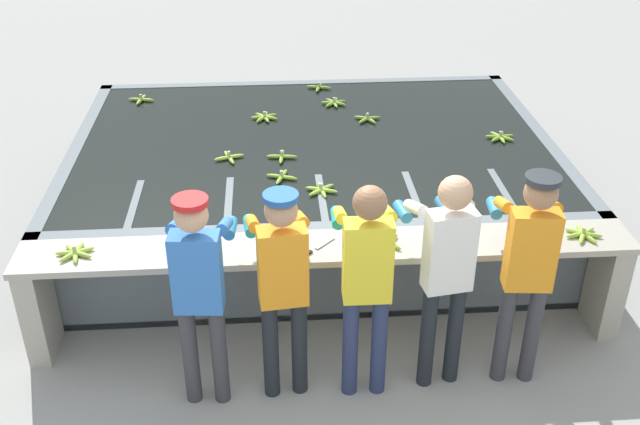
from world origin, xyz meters
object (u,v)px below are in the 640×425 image
(worker_4, at_px, (528,260))
(banana_bunch_floating_2, at_px, (321,190))
(knife_0, at_px, (313,250))
(banana_bunch_floating_7, at_px, (282,177))
(banana_bunch_ledge_0, at_px, (75,253))
(worker_0, at_px, (199,282))
(worker_1, at_px, (282,276))
(banana_bunch_floating_1, at_px, (282,156))
(worker_2, at_px, (367,273))
(banana_bunch_floating_0, at_px, (500,137))
(banana_bunch_ledge_2, at_px, (583,234))
(worker_3, at_px, (446,263))
(banana_bunch_floating_8, at_px, (141,99))
(banana_bunch_floating_9, at_px, (229,157))
(banana_bunch_floating_6, at_px, (334,103))
(banana_bunch_floating_4, at_px, (367,118))
(banana_bunch_floating_3, at_px, (319,87))
(banana_bunch_floating_5, at_px, (265,117))
(banana_bunch_ledge_1, at_px, (386,242))

(worker_4, bearing_deg, banana_bunch_floating_2, 133.91)
(banana_bunch_floating_2, xyz_separation_m, knife_0, (-0.13, -0.91, -0.01))
(banana_bunch_floating_7, distance_m, banana_bunch_ledge_0, 1.86)
(worker_0, relative_size, banana_bunch_ledge_0, 5.74)
(worker_1, xyz_separation_m, banana_bunch_floating_1, (0.05, 2.03, -0.09))
(worker_2, xyz_separation_m, banana_bunch_floating_0, (1.58, 2.35, -0.11))
(banana_bunch_ledge_0, distance_m, banana_bunch_ledge_2, 3.72)
(worker_3, distance_m, banana_bunch_floating_8, 4.32)
(banana_bunch_floating_9, bearing_deg, worker_2, -64.85)
(worker_1, distance_m, banana_bunch_ledge_2, 2.31)
(banana_bunch_ledge_2, bearing_deg, banana_bunch_floating_1, 145.45)
(worker_1, height_order, banana_bunch_floating_7, worker_1)
(banana_bunch_floating_7, bearing_deg, banana_bunch_floating_2, -38.90)
(worker_3, distance_m, banana_bunch_floating_6, 3.32)
(worker_2, xyz_separation_m, banana_bunch_floating_4, (0.38, 2.89, -0.11))
(banana_bunch_floating_9, height_order, banana_bunch_ledge_0, banana_bunch_ledge_0)
(banana_bunch_floating_1, xyz_separation_m, banana_bunch_floating_4, (0.88, 0.82, -0.00))
(worker_4, xyz_separation_m, banana_bunch_floating_4, (-0.73, 2.84, -0.13))
(worker_1, bearing_deg, banana_bunch_floating_1, 88.60)
(worker_1, bearing_deg, banana_bunch_floating_2, 75.31)
(banana_bunch_floating_2, relative_size, banana_bunch_floating_3, 1.01)
(banana_bunch_floating_9, bearing_deg, worker_0, -93.27)
(worker_1, height_order, banana_bunch_floating_2, worker_1)
(worker_0, distance_m, worker_1, 0.54)
(banana_bunch_floating_3, height_order, banana_bunch_floating_6, same)
(banana_bunch_floating_4, height_order, banana_bunch_floating_5, same)
(banana_bunch_floating_0, relative_size, banana_bunch_floating_6, 1.00)
(banana_bunch_floating_0, distance_m, banana_bunch_floating_4, 1.32)
(banana_bunch_ledge_2, bearing_deg, worker_3, -157.08)
(banana_bunch_ledge_0, relative_size, banana_bunch_ledge_2, 1.00)
(banana_bunch_floating_2, relative_size, banana_bunch_ledge_0, 1.00)
(banana_bunch_ledge_1, xyz_separation_m, knife_0, (-0.53, -0.05, -0.01))
(banana_bunch_floating_3, bearing_deg, banana_bunch_floating_7, -102.32)
(banana_bunch_floating_2, height_order, banana_bunch_floating_7, same)
(worker_1, distance_m, banana_bunch_floating_8, 3.82)
(banana_bunch_floating_8, bearing_deg, worker_3, -54.56)
(banana_bunch_floating_0, xyz_separation_m, banana_bunch_floating_6, (-1.50, 1.00, 0.00))
(banana_bunch_floating_0, height_order, banana_bunch_floating_8, same)
(banana_bunch_floating_3, relative_size, banana_bunch_ledge_2, 1.00)
(knife_0, bearing_deg, worker_4, -17.11)
(worker_4, relative_size, banana_bunch_ledge_2, 5.89)
(banana_bunch_floating_3, xyz_separation_m, banana_bunch_floating_5, (-0.61, -0.82, -0.00))
(banana_bunch_floating_2, xyz_separation_m, banana_bunch_ledge_1, (0.41, -0.86, 0.00))
(banana_bunch_floating_7, bearing_deg, worker_3, -56.42)
(worker_2, height_order, worker_4, worker_4)
(banana_bunch_floating_3, relative_size, banana_bunch_ledge_0, 1.00)
(worker_3, xyz_separation_m, banana_bunch_ledge_2, (1.15, 0.49, -0.12))
(worker_1, bearing_deg, banana_bunch_floating_6, 79.13)
(banana_bunch_floating_6, bearing_deg, banana_bunch_floating_0, -33.67)
(knife_0, bearing_deg, banana_bunch_floating_3, 85.26)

